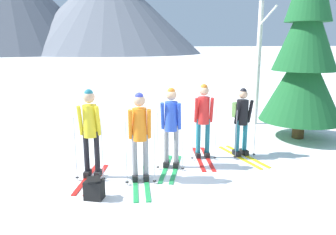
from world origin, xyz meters
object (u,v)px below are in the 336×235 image
object	(u,v)px
skier_in_orange	(140,132)
backpack_on_snow_front	(94,189)
skier_in_blue	(171,123)
pine_tree_near	(305,50)
skier_in_black	(242,119)
skier_in_yellow	(90,129)
birch_tree_tall	(258,63)
skier_in_red	(203,118)

from	to	relation	value
skier_in_orange	backpack_on_snow_front	distance (m)	1.39
skier_in_blue	backpack_on_snow_front	bearing A→B (deg)	-148.38
skier_in_orange	pine_tree_near	world-z (taller)	pine_tree_near
skier_in_orange	skier_in_black	bearing A→B (deg)	16.73
skier_in_yellow	skier_in_blue	distance (m)	1.73
skier_in_black	backpack_on_snow_front	distance (m)	3.95
skier_in_orange	birch_tree_tall	size ratio (longest dim) A/B	0.45
skier_in_red	pine_tree_near	size ratio (longest dim) A/B	0.32
skier_in_red	birch_tree_tall	world-z (taller)	birch_tree_tall
birch_tree_tall	skier_in_black	bearing A→B (deg)	-126.76
pine_tree_near	backpack_on_snow_front	distance (m)	6.84
skier_in_yellow	backpack_on_snow_front	xyz separation A→B (m)	(-0.05, -1.00, -0.84)
backpack_on_snow_front	birch_tree_tall	bearing A→B (deg)	36.08
skier_in_red	skier_in_black	world-z (taller)	skier_in_red
skier_in_orange	skier_in_blue	distance (m)	0.98
skier_in_orange	skier_in_blue	size ratio (longest dim) A/B	1.00
pine_tree_near	skier_in_red	bearing A→B (deg)	-166.50
skier_in_blue	birch_tree_tall	world-z (taller)	birch_tree_tall
skier_in_yellow	backpack_on_snow_front	world-z (taller)	skier_in_yellow
skier_in_yellow	skier_in_orange	bearing A→B (deg)	-26.09
skier_in_black	pine_tree_near	world-z (taller)	pine_tree_near
backpack_on_snow_front	skier_in_yellow	bearing A→B (deg)	87.39
skier_in_red	skier_in_blue	bearing A→B (deg)	-157.48
skier_in_orange	skier_in_black	world-z (taller)	skier_in_orange
skier_in_red	birch_tree_tall	xyz separation A→B (m)	(3.07, 2.72, 1.07)
skier_in_yellow	skier_in_red	size ratio (longest dim) A/B	1.03
skier_in_black	skier_in_blue	bearing A→B (deg)	-171.88
skier_in_blue	birch_tree_tall	bearing A→B (deg)	37.92
skier_in_blue	skier_in_black	size ratio (longest dim) A/B	1.00
skier_in_blue	pine_tree_near	size ratio (longest dim) A/B	0.32
skier_in_black	skier_in_yellow	bearing A→B (deg)	-174.32
skier_in_red	skier_in_black	size ratio (longest dim) A/B	1.00
skier_in_orange	backpack_on_snow_front	xyz separation A→B (m)	(-0.96, -0.55, -0.84)
skier_in_orange	pine_tree_near	distance (m)	5.55
skier_in_black	birch_tree_tall	distance (m)	3.71
skier_in_red	skier_in_black	distance (m)	0.96
skier_in_black	pine_tree_near	size ratio (longest dim) A/B	0.32
skier_in_blue	backpack_on_snow_front	size ratio (longest dim) A/B	4.54
skier_in_red	backpack_on_snow_front	size ratio (longest dim) A/B	4.53
skier_in_black	pine_tree_near	distance (m)	3.00
skier_in_red	backpack_on_snow_front	distance (m)	3.17
skier_in_black	pine_tree_near	bearing A→B (deg)	20.97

